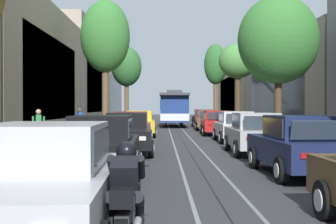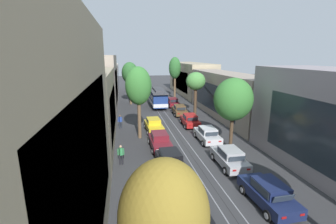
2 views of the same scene
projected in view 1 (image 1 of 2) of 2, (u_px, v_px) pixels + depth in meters
ground_plane at (179, 135)px, 28.55m from camera, size 163.13×163.13×0.00m
trolley_track_rails at (177, 131)px, 33.08m from camera, size 1.14×73.25×0.01m
building_facade_left at (34, 69)px, 30.38m from camera, size 5.62×64.95×10.61m
building_facade_right at (314, 81)px, 32.21m from camera, size 5.94×64.95×7.99m
parked_car_silver_near_left at (44, 183)px, 5.91m from camera, size 2.07×4.39×1.58m
parked_car_black_second_left at (101, 146)px, 11.60m from camera, size 2.05×4.38×1.58m
parked_car_black_mid_left at (127, 133)px, 17.22m from camera, size 2.15×4.42×1.58m
parked_car_maroon_fourth_left at (132, 128)px, 21.98m from camera, size 2.04×4.38×1.58m
parked_car_yellow_fifth_left at (139, 123)px, 27.51m from camera, size 2.13×4.42×1.58m
parked_car_navy_second_right at (299, 145)px, 11.80m from camera, size 2.09×4.40×1.58m
parked_car_silver_mid_right at (255, 133)px, 17.10m from camera, size 2.04×4.38×1.58m
parked_car_white_fourth_right at (235, 127)px, 23.04m from camera, size 2.02×4.37×1.58m
parked_car_red_fifth_right at (217, 123)px, 28.90m from camera, size 2.09×4.40×1.58m
parked_car_brown_sixth_right at (208, 120)px, 34.87m from camera, size 2.12×4.41×1.58m
parked_car_maroon_far_right at (203, 118)px, 41.23m from camera, size 2.01×4.37×1.58m
street_tree_kerb_left_second at (105, 38)px, 25.44m from camera, size 2.79×2.37×7.87m
street_tree_kerb_left_mid at (127, 67)px, 44.67m from camera, size 2.99×2.76×7.82m
street_tree_kerb_right_second at (278, 40)px, 20.82m from camera, size 3.75×3.40×6.97m
street_tree_kerb_right_mid at (238, 63)px, 33.93m from camera, size 2.86×2.48×6.62m
street_tree_kerb_right_fourth at (215, 66)px, 48.95m from camera, size 2.47×2.37×8.69m
cable_car_trolley at (174, 109)px, 41.45m from camera, size 2.63×9.15×3.28m
motorcycle_with_rider at (126, 201)px, 5.48m from camera, size 0.56×1.99×1.37m
pedestrian_on_left_pavement at (80, 120)px, 29.43m from camera, size 0.55×0.42×1.73m
pedestrian_on_right_pavement at (39, 127)px, 19.02m from camera, size 0.55×0.41×1.71m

